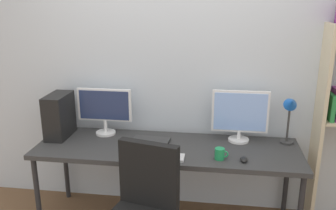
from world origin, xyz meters
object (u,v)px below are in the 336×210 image
Objects in this scene: desk at (167,152)px; keyboard_main at (163,157)px; coffee_mug at (220,154)px; monitor_right at (240,114)px; desk_lamp at (290,111)px; laptop_closed at (150,142)px; pc_tower at (59,116)px; monitor_left at (105,108)px; computer_mouse at (244,159)px.

desk is 6.65× the size of keyboard_main.
desk is at bearing 156.96° from coffee_mug.
monitor_right reaches higher than coffee_mug.
laptop_closed is (-1.16, -0.14, -0.28)m from desk_lamp.
pc_tower is 0.88× the size of desk_lamp.
pc_tower is 3.66× the size of coffee_mug.
coffee_mug is at bearing -21.01° from monitor_left.
monitor_left is 0.53m from laptop_closed.
keyboard_main is 0.44m from coffee_mug.
desk_lamp reaches higher than monitor_left.
desk_lamp is at bearing 2.58° from pc_tower.
laptop_closed reaches higher than desk.
desk_lamp is at bearing 10.69° from desk.
computer_mouse is 0.18m from coffee_mug.
desk is 1.08m from desk_lamp.
desk is 1.02m from pc_tower.
monitor_left reaches higher than keyboard_main.
monitor_left reaches higher than laptop_closed.
pc_tower is (-0.39, -0.11, -0.05)m from monitor_left.
monitor_right is at bearing 36.40° from keyboard_main.
computer_mouse is (0.02, -0.41, -0.23)m from monitor_right.
keyboard_main is at bearing -18.51° from pc_tower.
pc_tower is 4.05× the size of computer_mouse.
desk_lamp is at bearing -0.80° from monitor_left.
monitor_right is 1.59m from pc_tower.
monitor_left is at bearing 16.24° from pc_tower.
keyboard_main is 3.13× the size of coffee_mug.
keyboard_main reaches higher than desk.
pc_tower reaches higher than laptop_closed.
monitor_right is 4.53× the size of coffee_mug.
laptop_closed is (0.83, -0.05, -0.18)m from pc_tower.
pc_tower reaches higher than computer_mouse.
monitor_right is 0.81m from laptop_closed.
monitor_right reaches higher than desk_lamp.
desk is 0.24m from keyboard_main.
monitor_left reaches higher than desk.
laptop_closed is at bearing 162.45° from computer_mouse.
keyboard_main is 0.32m from laptop_closed.
desk is at bearing 162.36° from computer_mouse.
coffee_mug is at bearing -111.92° from monitor_right.
monitor_left is 1.20m from monitor_right.
laptop_closed is at bearing -20.28° from monitor_left.
desk is at bearing -160.51° from monitor_right.
computer_mouse reaches higher than laptop_closed.
desk_lamp is 1.21m from laptop_closed.
pc_tower is (-0.99, 0.10, 0.24)m from desk.
desk is at bearing -169.31° from desk_lamp.
coffee_mug is at bearing -23.04° from desk.
pc_tower is at bearing -175.95° from monitor_right.
desk is 0.18m from laptop_closed.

